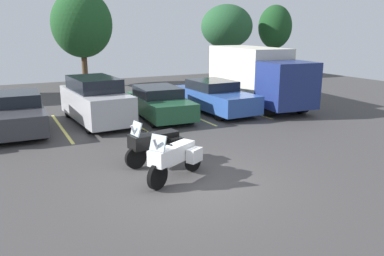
{
  "coord_description": "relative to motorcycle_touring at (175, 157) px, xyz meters",
  "views": [
    {
      "loc": [
        -4.26,
        -8.34,
        3.83
      ],
      "look_at": [
        0.8,
        1.69,
        0.96
      ],
      "focal_mm": 36.4,
      "sensor_mm": 36.0,
      "label": 1
    }
  ],
  "objects": [
    {
      "name": "parking_stripes",
      "position": [
        -0.34,
        7.11,
        -0.64
      ],
      "size": [
        14.32,
        5.15,
        0.01
      ],
      "color": "#EAE066",
      "rests_on": "ground"
    },
    {
      "name": "ground",
      "position": [
        0.38,
        -0.34,
        -0.69
      ],
      "size": [
        44.0,
        44.0,
        0.1
      ],
      "primitive_type": "cube",
      "color": "#423F3F"
    },
    {
      "name": "motorcycle_touring",
      "position": [
        0.0,
        0.0,
        0.0
      ],
      "size": [
        2.01,
        1.29,
        1.37
      ],
      "color": "black",
      "rests_on": "ground"
    },
    {
      "name": "motorcycle_second",
      "position": [
        0.05,
        1.41,
        -0.0
      ],
      "size": [
        2.14,
        1.03,
        1.35
      ],
      "color": "black",
      "rests_on": "ground"
    },
    {
      "name": "car_green",
      "position": [
        2.45,
        7.01,
        0.04
      ],
      "size": [
        2.09,
        4.5,
        1.36
      ],
      "color": "#235638",
      "rests_on": "ground"
    },
    {
      "name": "tree_right",
      "position": [
        13.36,
        19.2,
        3.38
      ],
      "size": [
        4.18,
        4.18,
        5.78
      ],
      "color": "#4C3823",
      "rests_on": "ground"
    },
    {
      "name": "car_blue",
      "position": [
        5.27,
        7.06,
        0.09
      ],
      "size": [
        2.04,
        4.95,
        1.47
      ],
      "color": "#2D519E",
      "rests_on": "ground"
    },
    {
      "name": "tree_left",
      "position": [
        17.78,
        18.57,
        3.35
      ],
      "size": [
        2.82,
        2.82,
        5.81
      ],
      "color": "#4C3823",
      "rests_on": "ground"
    },
    {
      "name": "box_truck",
      "position": [
        8.05,
        7.66,
        0.91
      ],
      "size": [
        2.8,
        7.25,
        2.91
      ],
      "color": "navy",
      "rests_on": "ground"
    },
    {
      "name": "car_charcoal",
      "position": [
        -3.31,
        7.41,
        0.06
      ],
      "size": [
        2.04,
        4.75,
        1.45
      ],
      "color": "#38383D",
      "rests_on": "ground"
    },
    {
      "name": "car_silver",
      "position": [
        -0.27,
        7.46,
        0.29
      ],
      "size": [
        2.11,
        4.9,
        1.9
      ],
      "color": "#B7B7BC",
      "rests_on": "ground"
    },
    {
      "name": "tree_center_left",
      "position": [
        1.64,
        18.55,
        3.51
      ],
      "size": [
        4.01,
        4.01,
        6.38
      ],
      "color": "#4C3823",
      "rests_on": "ground"
    }
  ]
}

